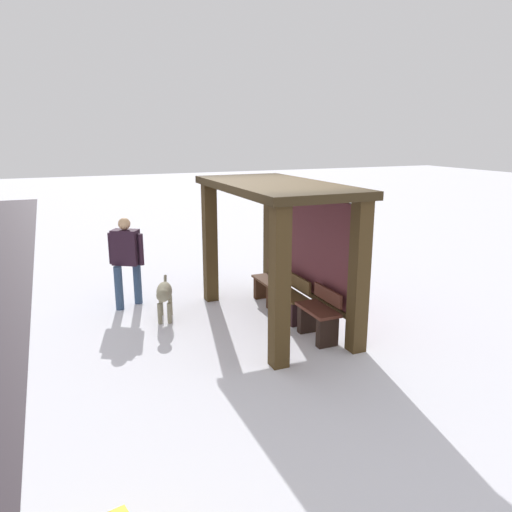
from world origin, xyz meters
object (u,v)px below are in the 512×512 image
(dog, at_px, (164,294))
(bench_left_inside, at_px, (270,286))
(bus_shelter, at_px, (283,223))
(bench_right_inside, at_px, (319,318))
(bench_center_inside, at_px, (292,302))
(person_walking, at_px, (126,255))

(dog, bearing_deg, bench_left_inside, 93.35)
(bus_shelter, height_order, dog, bus_shelter)
(bench_left_inside, distance_m, dog, 1.94)
(bus_shelter, height_order, bench_right_inside, bus_shelter)
(bench_center_inside, bearing_deg, bus_shelter, -90.00)
(bench_left_inside, bearing_deg, bus_shelter, -11.09)
(bus_shelter, height_order, person_walking, bus_shelter)
(dog, bearing_deg, bus_shelter, 66.73)
(bus_shelter, distance_m, bench_left_inside, 1.58)
(dog, bearing_deg, bench_center_inside, 68.60)
(bench_right_inside, distance_m, person_walking, 3.51)
(bench_center_inside, bearing_deg, bench_right_inside, -0.16)
(bench_center_inside, distance_m, dog, 2.08)
(bench_center_inside, distance_m, person_walking, 2.96)
(bench_left_inside, bearing_deg, dog, -86.65)
(bus_shelter, xyz_separation_m, bench_left_inside, (-0.87, 0.17, -1.30))
(bench_left_inside, height_order, bench_right_inside, bench_right_inside)
(bench_center_inside, bearing_deg, bench_left_inside, -179.95)
(person_walking, bearing_deg, bench_center_inside, 54.81)
(bench_center_inside, height_order, person_walking, person_walking)
(bench_center_inside, distance_m, bench_right_inside, 0.87)
(bench_right_inside, relative_size, dog, 0.81)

